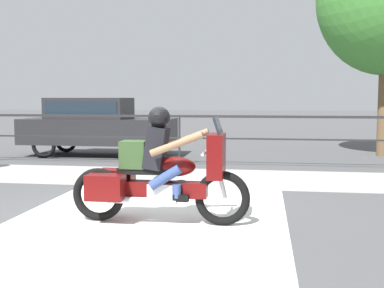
{
  "coord_description": "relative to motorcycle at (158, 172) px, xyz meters",
  "views": [
    {
      "loc": [
        2.07,
        -6.45,
        1.65
      ],
      "look_at": [
        1.03,
        0.37,
        1.0
      ],
      "focal_mm": 45.0,
      "sensor_mm": 36.0,
      "label": 1
    }
  ],
  "objects": [
    {
      "name": "ground_plane",
      "position": [
        -0.68,
        0.32,
        -0.68
      ],
      "size": [
        120.0,
        120.0,
        0.0
      ],
      "primitive_type": "plane",
      "color": "#4C4C4F"
    },
    {
      "name": "sidewalk_band",
      "position": [
        -0.68,
        3.72,
        -0.68
      ],
      "size": [
        44.0,
        2.4,
        0.01
      ],
      "primitive_type": "cube",
      "color": "#A8A59E",
      "rests_on": "ground"
    },
    {
      "name": "crosswalk_band",
      "position": [
        -0.17,
        0.12,
        -0.68
      ],
      "size": [
        3.74,
        6.0,
        0.01
      ],
      "primitive_type": "cube",
      "color": "silver",
      "rests_on": "ground"
    },
    {
      "name": "fence_railing",
      "position": [
        -0.68,
        5.41,
        0.3
      ],
      "size": [
        36.0,
        0.05,
        1.25
      ],
      "color": "#232326",
      "rests_on": "ground"
    },
    {
      "name": "motorcycle",
      "position": [
        0.0,
        0.0,
        0.0
      ],
      "size": [
        2.4,
        0.76,
        1.55
      ],
      "rotation": [
        0.0,
        0.0,
        -0.01
      ],
      "color": "black",
      "rests_on": "ground"
    },
    {
      "name": "parked_car",
      "position": [
        -3.43,
        7.12,
        0.27
      ],
      "size": [
        4.32,
        1.64,
        1.67
      ],
      "rotation": [
        0.0,
        0.0,
        0.06
      ],
      "color": "#232326",
      "rests_on": "ground"
    }
  ]
}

